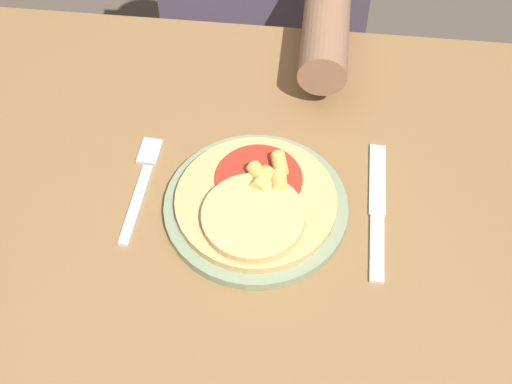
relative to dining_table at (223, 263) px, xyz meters
name	(u,v)px	position (x,y,z in m)	size (l,w,h in m)	color
dining_table	(223,263)	(0.00, 0.00, 0.00)	(1.18, 0.75, 0.78)	olive
plate	(256,207)	(0.05, 0.01, 0.13)	(0.24, 0.24, 0.01)	gray
pizza	(256,202)	(0.05, 0.01, 0.15)	(0.21, 0.21, 0.04)	tan
fork	(142,181)	(-0.11, 0.04, 0.13)	(0.03, 0.18, 0.00)	silver
knife	(377,212)	(0.21, 0.02, 0.13)	(0.02, 0.22, 0.00)	silver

